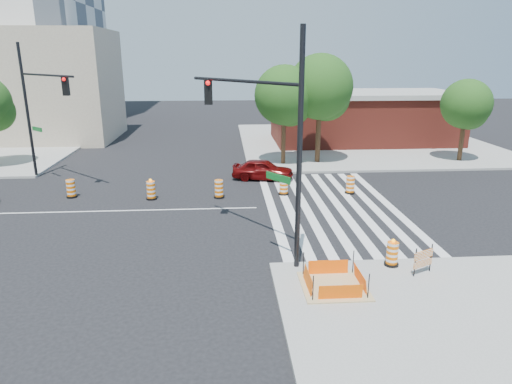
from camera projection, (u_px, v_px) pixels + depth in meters
ground at (122, 211)px, 23.56m from camera, size 120.00×120.00×0.00m
sidewalk_ne at (362, 142)px, 41.95m from camera, size 22.00×22.00×0.15m
crosswalk_east at (330, 206)px, 24.30m from camera, size 6.75×13.50×0.01m
lane_centerline at (122, 211)px, 23.56m from camera, size 14.00×0.12×0.01m
excavation_pit at (334, 285)px, 15.50m from camera, size 2.20×2.20×0.90m
brick_storefront at (363, 117)px, 41.30m from camera, size 16.50×8.50×4.60m
beige_midrise at (36, 86)px, 42.33m from camera, size 14.00×10.00×10.00m
red_coupe at (263, 169)px, 29.32m from camera, size 4.15×2.36×1.33m
signal_pole_se at (266, 125)px, 16.89m from camera, size 3.95×5.28×8.53m
signal_pole_nw at (38, 100)px, 27.55m from camera, size 4.58×4.54×8.34m
pit_drum at (392, 254)px, 16.99m from camera, size 0.54×0.54×1.06m
barricade at (423, 259)px, 16.28m from camera, size 0.84×0.43×1.07m
tree_north_c at (285, 99)px, 32.02m from camera, size 4.20×4.20×7.13m
tree_north_d at (321, 91)px, 32.40m from camera, size 4.64×4.64×7.89m
tree_north_e at (466, 107)px, 33.19m from camera, size 3.63×3.60×6.12m
median_drum_2 at (71, 189)px, 25.67m from camera, size 0.60×0.60×1.02m
median_drum_3 at (151, 191)px, 25.32m from camera, size 0.60×0.60×1.18m
median_drum_4 at (219, 190)px, 25.59m from camera, size 0.60×0.60×1.02m
median_drum_5 at (284, 187)px, 26.16m from camera, size 0.60×0.60×1.02m
median_drum_6 at (350, 185)px, 26.40m from camera, size 0.60×0.60×1.02m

